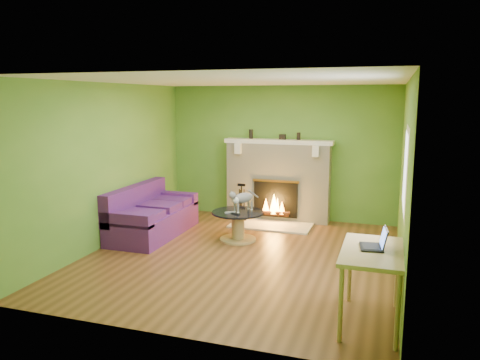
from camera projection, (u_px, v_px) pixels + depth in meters
The scene contains 22 objects.
floor at pixel (241, 256), 7.06m from camera, with size 5.00×5.00×0.00m, color brown.
ceiling at pixel (241, 81), 6.61m from camera, with size 5.00×5.00×0.00m, color white.
wall_back at pixel (281, 153), 9.17m from camera, with size 5.00×5.00×0.00m, color #4C842B.
wall_front at pixel (161, 209), 4.49m from camera, with size 5.00×5.00×0.00m, color #4C842B.
wall_left at pixel (109, 165), 7.52m from camera, with size 5.00×5.00×0.00m, color #4C842B.
wall_right at pixel (404, 180), 6.14m from camera, with size 5.00×5.00×0.00m, color #4C842B.
window_frame at pixel (406, 171), 5.26m from camera, with size 1.20×1.20×0.00m, color silver.
window_pane at pixel (405, 171), 5.26m from camera, with size 1.06×1.06×0.00m, color white.
fireplace at pixel (278, 181), 9.09m from camera, with size 2.10×0.46×1.58m.
hearth at pixel (271, 225), 8.74m from camera, with size 1.50×0.75×0.03m, color beige.
mantel at pixel (278, 142), 8.94m from camera, with size 2.10×0.28×0.08m, color white.
sofa at pixel (151, 216), 8.14m from camera, with size 0.88×1.91×0.86m.
coffee_table at pixel (238, 224), 7.82m from camera, with size 0.87×0.87×0.49m.
desk at pixel (373, 259), 4.85m from camera, with size 0.64×1.10×0.81m.
cat at pixel (243, 200), 7.78m from camera, with size 0.22×0.60×0.37m, color slate, non-canonical shape.
remote_silver at pixel (230, 212), 7.70m from camera, with size 0.17×0.04×0.02m, color gray.
remote_black at pixel (236, 214), 7.61m from camera, with size 0.16×0.04×0.02m, color black.
laptop at pixel (372, 237), 4.87m from camera, with size 0.27×0.31×0.23m, color black, non-canonical shape.
fire_tools at pixel (241, 202), 9.01m from camera, with size 0.19×0.19×0.72m, color black, non-canonical shape.
mantel_vase_left at pixel (251, 134), 9.12m from camera, with size 0.08×0.08×0.18m, color black.
mantel_vase_right at pixel (299, 136), 8.83m from camera, with size 0.07×0.07×0.14m, color black.
mantel_box at pixel (282, 137), 8.93m from camera, with size 0.12×0.08×0.10m, color black.
Camera 1 is at (2.08, -6.42, 2.35)m, focal length 35.00 mm.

